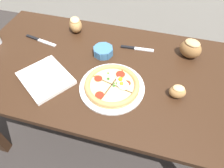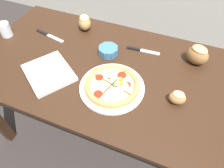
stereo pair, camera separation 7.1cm
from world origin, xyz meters
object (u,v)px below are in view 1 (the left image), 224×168
object	(u,v)px
bread_piece_mid	(178,91)
knife_main	(40,40)
pizza	(112,85)
ramekin_bowl	(103,51)
dining_table	(105,79)
knife_spare	(137,48)
bread_piece_far	(191,48)
bread_piece_near	(75,24)
napkin_folded	(45,77)

from	to	relation	value
bread_piece_mid	knife_main	bearing A→B (deg)	165.90
pizza	ramekin_bowl	world-z (taller)	pizza
dining_table	knife_spare	size ratio (longest dim) A/B	7.74
ramekin_bowl	bread_piece_far	world-z (taller)	bread_piece_far
bread_piece_far	knife_spare	size ratio (longest dim) A/B	0.74
pizza	bread_piece_far	xyz separation A→B (m)	(0.36, 0.34, 0.04)
pizza	knife_main	size ratio (longest dim) A/B	1.46
bread_piece_mid	bread_piece_far	distance (m)	0.31
knife_main	pizza	bearing A→B (deg)	-13.41
bread_piece_near	knife_main	distance (m)	0.24
napkin_folded	bread_piece_near	bearing A→B (deg)	90.96
bread_piece_near	knife_main	world-z (taller)	bread_piece_near
ramekin_bowl	napkin_folded	world-z (taller)	ramekin_bowl
pizza	knife_spare	xyz separation A→B (m)	(0.06, 0.32, -0.02)
dining_table	knife_main	bearing A→B (deg)	165.36
dining_table	knife_main	distance (m)	0.47
bread_piece_mid	napkin_folded	bearing A→B (deg)	-173.93
bread_piece_far	knife_main	world-z (taller)	bread_piece_far
bread_piece_near	bread_piece_far	xyz separation A→B (m)	(0.71, -0.05, 0.01)
bread_piece_near	dining_table	bearing A→B (deg)	-44.86
dining_table	pizza	bearing A→B (deg)	-58.38
pizza	bread_piece_mid	bearing A→B (deg)	5.99
dining_table	napkin_folded	world-z (taller)	napkin_folded
dining_table	bread_piece_near	size ratio (longest dim) A/B	11.62
dining_table	knife_spare	distance (m)	0.26
bread_piece_far	napkin_folded	bearing A→B (deg)	-151.51
dining_table	ramekin_bowl	xyz separation A→B (m)	(-0.04, 0.10, 0.12)
napkin_folded	knife_spare	world-z (taller)	napkin_folded
pizza	bread_piece_near	bearing A→B (deg)	131.44
napkin_folded	dining_table	bearing A→B (deg)	31.22
bread_piece_near	napkin_folded	bearing A→B (deg)	-89.04
pizza	bread_piece_near	size ratio (longest dim) A/B	2.47
ramekin_bowl	knife_main	world-z (taller)	ramekin_bowl
ramekin_bowl	pizza	bearing A→B (deg)	-62.98
knife_main	dining_table	bearing A→B (deg)	-3.36
bread_piece_far	knife_main	bearing A→B (deg)	-173.52
knife_main	knife_spare	world-z (taller)	same
pizza	knife_spare	distance (m)	0.33
dining_table	bread_piece_far	world-z (taller)	bread_piece_far
dining_table	knife_spare	bearing A→B (deg)	55.40
napkin_folded	knife_main	size ratio (longest dim) A/B	1.49
pizza	knife_spare	bearing A→B (deg)	79.31
dining_table	knife_spare	xyz separation A→B (m)	(0.14, 0.20, 0.10)
napkin_folded	knife_spare	xyz separation A→B (m)	(0.40, 0.36, -0.01)
knife_spare	knife_main	bearing A→B (deg)	-175.89
ramekin_bowl	bread_piece_mid	size ratio (longest dim) A/B	1.41
bread_piece_near	bread_piece_mid	size ratio (longest dim) A/B	1.59
ramekin_bowl	bread_piece_near	distance (m)	0.29
ramekin_bowl	knife_spare	bearing A→B (deg)	28.80
napkin_folded	pizza	bearing A→B (deg)	6.15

